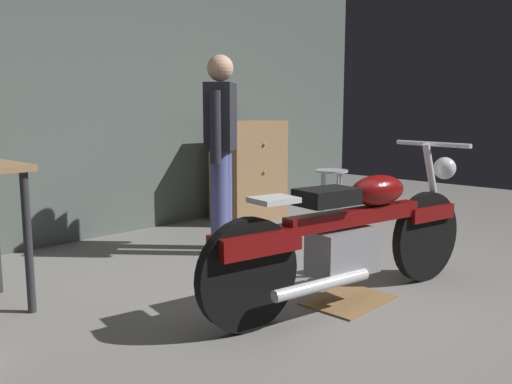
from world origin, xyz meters
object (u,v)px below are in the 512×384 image
Objects in this scene: motorcycle at (351,233)px; wooden_dresser at (249,171)px; person_standing at (221,145)px; shop_stool at (331,184)px.

wooden_dresser is (1.41, 2.30, 0.10)m from motorcycle.
person_standing is at bearing -145.17° from wooden_dresser.
motorcycle is at bearing -140.01° from shop_stool.
person_standing is at bearing 90.02° from motorcycle.
wooden_dresser is at bearing 177.40° from person_standing.
person_standing reaches higher than wooden_dresser.
motorcycle is 1.30× the size of person_standing.
person_standing is 1.52× the size of wooden_dresser.
person_standing reaches higher than motorcycle.
motorcycle is at bearing -121.40° from wooden_dresser.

